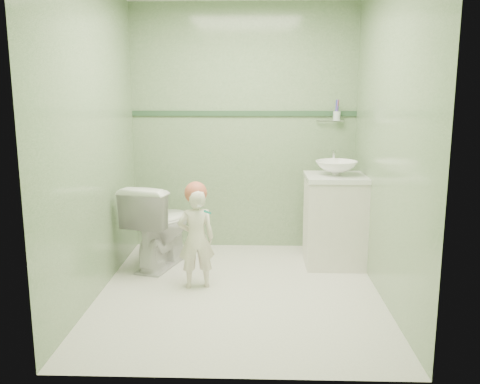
{
  "coord_description": "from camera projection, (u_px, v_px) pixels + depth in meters",
  "views": [
    {
      "loc": [
        0.13,
        -3.84,
        1.57
      ],
      "look_at": [
        0.0,
        0.15,
        0.78
      ],
      "focal_mm": 38.44,
      "sensor_mm": 36.0,
      "label": 1
    }
  ],
  "objects": [
    {
      "name": "counter",
      "position": [
        336.0,
        177.0,
        4.58
      ],
      "size": [
        0.54,
        0.52,
        0.04
      ],
      "primitive_type": "cube",
      "color": "white",
      "rests_on": "vanity"
    },
    {
      "name": "room_shell",
      "position": [
        239.0,
        141.0,
        3.84
      ],
      "size": [
        2.5,
        2.54,
        2.4
      ],
      "color": "gray",
      "rests_on": "ground"
    },
    {
      "name": "trim_stripe",
      "position": [
        244.0,
        113.0,
        5.03
      ],
      "size": [
        2.2,
        0.02,
        0.05
      ],
      "primitive_type": "cube",
      "color": "#315336",
      "rests_on": "room_shell"
    },
    {
      "name": "ground",
      "position": [
        239.0,
        292.0,
        4.08
      ],
      "size": [
        2.5,
        2.5,
        0.0
      ],
      "primitive_type": "plane",
      "color": "silver",
      "rests_on": "ground"
    },
    {
      "name": "hair_cap",
      "position": [
        196.0,
        193.0,
        4.06
      ],
      "size": [
        0.18,
        0.18,
        0.18
      ],
      "primitive_type": "sphere",
      "color": "#C55F46",
      "rests_on": "toddler"
    },
    {
      "name": "toddler",
      "position": [
        196.0,
        239.0,
        4.11
      ],
      "size": [
        0.33,
        0.25,
        0.81
      ],
      "primitive_type": "imported",
      "rotation": [
        0.0,
        0.0,
        3.35
      ],
      "color": "beige",
      "rests_on": "ground"
    },
    {
      "name": "cup_holder",
      "position": [
        336.0,
        116.0,
        4.95
      ],
      "size": [
        0.26,
        0.07,
        0.21
      ],
      "color": "silver",
      "rests_on": "room_shell"
    },
    {
      "name": "vanity",
      "position": [
        334.0,
        222.0,
        4.66
      ],
      "size": [
        0.52,
        0.5,
        0.8
      ],
      "primitive_type": "cube",
      "color": "silver",
      "rests_on": "ground"
    },
    {
      "name": "toilet",
      "position": [
        160.0,
        225.0,
        4.63
      ],
      "size": [
        0.63,
        0.84,
        0.76
      ],
      "primitive_type": "imported",
      "rotation": [
        0.0,
        0.0,
        2.85
      ],
      "color": "white",
      "rests_on": "ground"
    },
    {
      "name": "basin",
      "position": [
        336.0,
        168.0,
        4.56
      ],
      "size": [
        0.37,
        0.37,
        0.13
      ],
      "primitive_type": "imported",
      "color": "white",
      "rests_on": "counter"
    },
    {
      "name": "teal_toothbrush",
      "position": [
        207.0,
        212.0,
        3.95
      ],
      "size": [
        0.11,
        0.14,
        0.08
      ],
      "color": "#0B8E80",
      "rests_on": "toddler"
    },
    {
      "name": "faucet",
      "position": [
        334.0,
        156.0,
        4.73
      ],
      "size": [
        0.03,
        0.13,
        0.18
      ],
      "color": "silver",
      "rests_on": "counter"
    }
  ]
}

